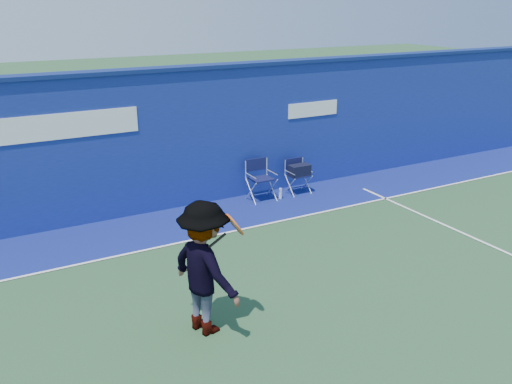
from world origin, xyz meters
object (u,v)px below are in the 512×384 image
water_bottle (280,194)px  directors_chair_right (298,180)px  tennis_player (205,268)px  directors_chair_left (261,188)px

water_bottle → directors_chair_right: bearing=13.5°
directors_chair_right → water_bottle: 0.64m
water_bottle → tennis_player: size_ratio=0.14×
directors_chair_left → tennis_player: bearing=-127.4°
directors_chair_left → directors_chair_right: (1.00, -0.04, 0.05)m
directors_chair_left → directors_chair_right: size_ratio=1.14×
directors_chair_right → directors_chair_left: bearing=177.7°
tennis_player → directors_chair_left: bearing=52.6°
directors_chair_right → tennis_player: 6.01m
directors_chair_left → directors_chair_right: bearing=-2.3°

